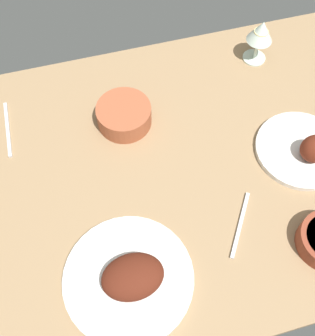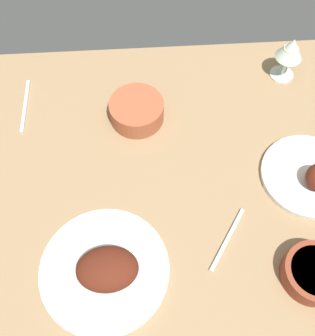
# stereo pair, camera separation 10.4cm
# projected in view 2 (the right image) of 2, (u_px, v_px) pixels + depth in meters

# --- Properties ---
(dining_table) EXTENTS (1.40, 0.90, 0.04)m
(dining_table) POSITION_uv_depth(u_px,v_px,m) (158.00, 175.00, 1.07)
(dining_table) COLOR #937551
(dining_table) RESTS_ON ground
(plate_far_side) EXTENTS (0.30, 0.30, 0.07)m
(plate_far_side) POSITION_uv_depth(u_px,v_px,m) (106.00, 270.00, 0.91)
(plate_far_side) COLOR silver
(plate_far_side) RESTS_ON dining_table
(plate_near_viewer) EXTENTS (0.24, 0.24, 0.09)m
(plate_near_viewer) POSITION_uv_depth(u_px,v_px,m) (312.00, 176.00, 1.03)
(plate_near_viewer) COLOR silver
(plate_near_viewer) RESTS_ON dining_table
(bowl_onions) EXTENTS (0.15, 0.15, 0.06)m
(bowl_onions) POSITION_uv_depth(u_px,v_px,m) (137.00, 110.00, 1.11)
(bowl_onions) COLOR #A35133
(bowl_onions) RESTS_ON dining_table
(bowl_potatoes) EXTENTS (0.14, 0.14, 0.05)m
(bowl_potatoes) POSITION_uv_depth(u_px,v_px,m) (314.00, 273.00, 0.90)
(bowl_potatoes) COLOR brown
(bowl_potatoes) RESTS_ON dining_table
(wine_glass) EXTENTS (0.08, 0.08, 0.14)m
(wine_glass) POSITION_uv_depth(u_px,v_px,m) (291.00, 51.00, 1.13)
(wine_glass) COLOR silver
(wine_glass) RESTS_ON dining_table
(fork_loose) EXTENTS (0.11, 0.15, 0.01)m
(fork_loose) POSITION_uv_depth(u_px,v_px,m) (227.00, 239.00, 0.96)
(fork_loose) COLOR silver
(fork_loose) RESTS_ON dining_table
(spoon_loose) EXTENTS (0.01, 0.19, 0.01)m
(spoon_loose) POSITION_uv_depth(u_px,v_px,m) (25.00, 106.00, 1.16)
(spoon_loose) COLOR silver
(spoon_loose) RESTS_ON dining_table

